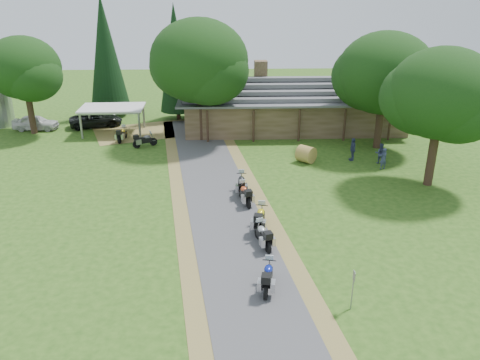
{
  "coord_description": "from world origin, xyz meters",
  "views": [
    {
      "loc": [
        -0.72,
        -19.8,
        12.45
      ],
      "look_at": [
        0.32,
        6.68,
        1.6
      ],
      "focal_mm": 35.0,
      "sensor_mm": 36.0,
      "label": 1
    }
  ],
  "objects_px": {
    "motorcycle_row_b": "(263,234)",
    "hay_bale": "(306,154)",
    "motorcycle_row_a": "(268,275)",
    "motorcycle_row_c": "(260,217)",
    "motorcycle_row_e": "(241,183)",
    "motorcycle_carport_b": "(145,139)",
    "car_white_sedan": "(35,121)",
    "lodge": "(292,102)",
    "motorcycle_carport_a": "(122,134)",
    "motorcycle_row_d": "(245,193)",
    "carport": "(114,120)",
    "car_dark_suv": "(96,116)"
  },
  "relations": [
    {
      "from": "motorcycle_carport_a",
      "to": "motorcycle_row_a",
      "type": "bearing_deg",
      "value": -146.48
    },
    {
      "from": "carport",
      "to": "motorcycle_row_b",
      "type": "relative_size",
      "value": 2.95
    },
    {
      "from": "motorcycle_row_b",
      "to": "hay_bale",
      "type": "height_order",
      "value": "motorcycle_row_b"
    },
    {
      "from": "motorcycle_carport_b",
      "to": "car_dark_suv",
      "type": "bearing_deg",
      "value": 102.57
    },
    {
      "from": "motorcycle_row_c",
      "to": "motorcycle_row_d",
      "type": "xyz_separation_m",
      "value": [
        -0.69,
        3.43,
        -0.05
      ]
    },
    {
      "from": "motorcycle_row_c",
      "to": "hay_bale",
      "type": "height_order",
      "value": "motorcycle_row_c"
    },
    {
      "from": "car_white_sedan",
      "to": "motorcycle_row_d",
      "type": "relative_size",
      "value": 2.7
    },
    {
      "from": "motorcycle_row_e",
      "to": "motorcycle_carport_a",
      "type": "xyz_separation_m",
      "value": [
        -10.03,
        11.75,
        -0.04
      ]
    },
    {
      "from": "motorcycle_carport_a",
      "to": "motorcycle_carport_b",
      "type": "height_order",
      "value": "motorcycle_carport_a"
    },
    {
      "from": "car_dark_suv",
      "to": "motorcycle_row_a",
      "type": "relative_size",
      "value": 2.73
    },
    {
      "from": "lodge",
      "to": "carport",
      "type": "relative_size",
      "value": 3.75
    },
    {
      "from": "car_dark_suv",
      "to": "motorcycle_row_c",
      "type": "xyz_separation_m",
      "value": [
        14.3,
        -21.63,
        -0.31
      ]
    },
    {
      "from": "lodge",
      "to": "car_white_sedan",
      "type": "height_order",
      "value": "lodge"
    },
    {
      "from": "motorcycle_carport_b",
      "to": "motorcycle_row_c",
      "type": "bearing_deg",
      "value": -88.68
    },
    {
      "from": "motorcycle_row_a",
      "to": "hay_bale",
      "type": "relative_size",
      "value": 1.52
    },
    {
      "from": "lodge",
      "to": "motorcycle_row_d",
      "type": "height_order",
      "value": "lodge"
    },
    {
      "from": "lodge",
      "to": "car_dark_suv",
      "type": "relative_size",
      "value": 3.98
    },
    {
      "from": "car_white_sedan",
      "to": "motorcycle_row_c",
      "type": "relative_size",
      "value": 2.52
    },
    {
      "from": "car_white_sedan",
      "to": "motorcycle_row_a",
      "type": "distance_m",
      "value": 32.81
    },
    {
      "from": "carport",
      "to": "motorcycle_row_a",
      "type": "distance_m",
      "value": 27.67
    },
    {
      "from": "lodge",
      "to": "motorcycle_row_a",
      "type": "relative_size",
      "value": 10.85
    },
    {
      "from": "carport",
      "to": "motorcycle_row_d",
      "type": "relative_size",
      "value": 2.9
    },
    {
      "from": "motorcycle_row_a",
      "to": "motorcycle_carport_b",
      "type": "bearing_deg",
      "value": 33.46
    },
    {
      "from": "motorcycle_row_e",
      "to": "motorcycle_carport_b",
      "type": "distance_m",
      "value": 12.68
    },
    {
      "from": "motorcycle_row_b",
      "to": "motorcycle_row_d",
      "type": "bearing_deg",
      "value": -8.06
    },
    {
      "from": "motorcycle_row_a",
      "to": "lodge",
      "type": "bearing_deg",
      "value": 0.76
    },
    {
      "from": "lodge",
      "to": "motorcycle_row_c",
      "type": "bearing_deg",
      "value": -102.8
    },
    {
      "from": "motorcycle_row_c",
      "to": "motorcycle_row_e",
      "type": "bearing_deg",
      "value": 21.98
    },
    {
      "from": "motorcycle_row_a",
      "to": "motorcycle_row_e",
      "type": "height_order",
      "value": "motorcycle_row_e"
    },
    {
      "from": "motorcycle_carport_a",
      "to": "motorcycle_carport_b",
      "type": "bearing_deg",
      "value": -119.88
    },
    {
      "from": "motorcycle_row_d",
      "to": "motorcycle_carport_b",
      "type": "relative_size",
      "value": 1.04
    },
    {
      "from": "motorcycle_row_a",
      "to": "motorcycle_row_b",
      "type": "bearing_deg",
      "value": 9.65
    },
    {
      "from": "lodge",
      "to": "car_dark_suv",
      "type": "height_order",
      "value": "lodge"
    },
    {
      "from": "car_white_sedan",
      "to": "motorcycle_row_c",
      "type": "xyz_separation_m",
      "value": [
        19.74,
        -20.67,
        -0.16
      ]
    },
    {
      "from": "car_white_sedan",
      "to": "motorcycle_row_b",
      "type": "height_order",
      "value": "car_white_sedan"
    },
    {
      "from": "motorcycle_row_c",
      "to": "motorcycle_row_e",
      "type": "distance_m",
      "value": 5.12
    },
    {
      "from": "lodge",
      "to": "hay_bale",
      "type": "xyz_separation_m",
      "value": [
        -0.29,
        -9.93,
        -1.8
      ]
    },
    {
      "from": "motorcycle_row_e",
      "to": "motorcycle_carport_b",
      "type": "relative_size",
      "value": 1.08
    },
    {
      "from": "lodge",
      "to": "motorcycle_row_c",
      "type": "xyz_separation_m",
      "value": [
        -4.69,
        -20.65,
        -1.73
      ]
    },
    {
      "from": "motorcycle_carport_a",
      "to": "motorcycle_carport_b",
      "type": "distance_m",
      "value": 2.84
    },
    {
      "from": "motorcycle_row_e",
      "to": "carport",
      "type": "bearing_deg",
      "value": 40.08
    },
    {
      "from": "carport",
      "to": "motorcycle_row_a",
      "type": "relative_size",
      "value": 2.89
    },
    {
      "from": "motorcycle_row_a",
      "to": "motorcycle_row_e",
      "type": "bearing_deg",
      "value": 14.98
    },
    {
      "from": "motorcycle_row_b",
      "to": "motorcycle_row_a",
      "type": "bearing_deg",
      "value": 163.11
    },
    {
      "from": "motorcycle_row_b",
      "to": "motorcycle_carport_b",
      "type": "relative_size",
      "value": 1.02
    },
    {
      "from": "lodge",
      "to": "motorcycle_row_b",
      "type": "relative_size",
      "value": 11.08
    },
    {
      "from": "carport",
      "to": "motorcycle_row_d",
      "type": "bearing_deg",
      "value": -56.27
    },
    {
      "from": "lodge",
      "to": "motorcycle_row_d",
      "type": "bearing_deg",
      "value": -107.36
    },
    {
      "from": "motorcycle_row_d",
      "to": "motorcycle_row_e",
      "type": "relative_size",
      "value": 0.96
    },
    {
      "from": "carport",
      "to": "motorcycle_row_d",
      "type": "distance_m",
      "value": 19.55
    }
  ]
}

